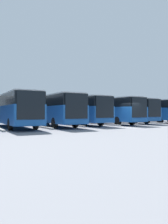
# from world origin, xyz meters

# --- Properties ---
(ground_plane) EXTENTS (600.00, 600.00, 0.00)m
(ground_plane) POSITION_xyz_m (0.00, 0.00, 0.00)
(ground_plane) COLOR gray
(bus_0) EXTENTS (3.92, 12.60, 3.26)m
(bus_0) POSITION_xyz_m (-14.04, -6.23, 1.82)
(bus_0) COLOR #19519E
(bus_0) RESTS_ON ground_plane
(curb_divider_0) EXTENTS (0.99, 6.15, 0.15)m
(curb_divider_0) POSITION_xyz_m (-12.04, -4.39, 0.07)
(curb_divider_0) COLOR #9E9E99
(curb_divider_0) RESTS_ON ground_plane
(bus_1) EXTENTS (3.92, 12.60, 3.26)m
(bus_1) POSITION_xyz_m (-10.03, -5.67, 1.82)
(bus_1) COLOR #19519E
(bus_1) RESTS_ON ground_plane
(curb_divider_1) EXTENTS (0.99, 6.15, 0.15)m
(curb_divider_1) POSITION_xyz_m (-8.02, -3.84, 0.07)
(curb_divider_1) COLOR #9E9E99
(curb_divider_1) RESTS_ON ground_plane
(bus_2) EXTENTS (3.92, 12.60, 3.26)m
(bus_2) POSITION_xyz_m (-6.02, -6.68, 1.82)
(bus_2) COLOR #19519E
(bus_2) RESTS_ON ground_plane
(curb_divider_2) EXTENTS (0.99, 6.15, 0.15)m
(curb_divider_2) POSITION_xyz_m (-4.01, -4.85, 0.07)
(curb_divider_2) COLOR #9E9E99
(curb_divider_2) RESTS_ON ground_plane
(bus_3) EXTENTS (3.92, 12.60, 3.26)m
(bus_3) POSITION_xyz_m (-2.00, -5.70, 1.82)
(bus_3) COLOR #19519E
(bus_3) RESTS_ON ground_plane
(curb_divider_3) EXTENTS (0.99, 6.15, 0.15)m
(curb_divider_3) POSITION_xyz_m (0.00, -3.87, 0.07)
(curb_divider_3) COLOR #9E9E99
(curb_divider_3) RESTS_ON ground_plane
(bus_4) EXTENTS (3.92, 12.60, 3.26)m
(bus_4) POSITION_xyz_m (2.01, -6.73, 1.82)
(bus_4) COLOR #19519E
(bus_4) RESTS_ON ground_plane
(curb_divider_4) EXTENTS (0.99, 6.15, 0.15)m
(curb_divider_4) POSITION_xyz_m (4.01, -4.89, 0.07)
(curb_divider_4) COLOR #9E9E99
(curb_divider_4) RESTS_ON ground_plane
(bus_5) EXTENTS (3.92, 12.60, 3.26)m
(bus_5) POSITION_xyz_m (6.02, -5.87, 1.82)
(bus_5) COLOR #19519E
(bus_5) RESTS_ON ground_plane
(curb_divider_5) EXTENTS (0.99, 6.15, 0.15)m
(curb_divider_5) POSITION_xyz_m (8.02, -4.04, 0.07)
(curb_divider_5) COLOR #9E9E99
(curb_divider_5) RESTS_ON ground_plane
(bus_6) EXTENTS (3.92, 12.60, 3.26)m
(bus_6) POSITION_xyz_m (10.03, -6.09, 1.82)
(bus_6) COLOR #19519E
(bus_6) RESTS_ON ground_plane
(station_building) EXTENTS (35.84, 11.51, 4.07)m
(station_building) POSITION_xyz_m (0.00, -22.81, 2.07)
(station_building) COLOR beige
(station_building) RESTS_ON ground_plane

